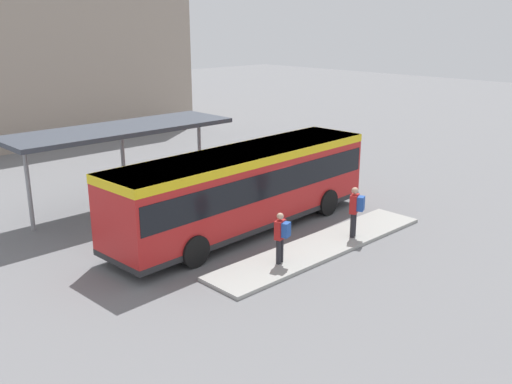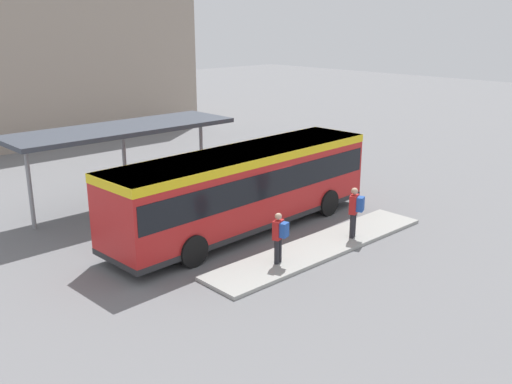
% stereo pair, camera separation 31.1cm
% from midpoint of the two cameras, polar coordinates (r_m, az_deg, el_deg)
% --- Properties ---
extents(ground_plane, '(120.00, 120.00, 0.00)m').
position_cam_midpoint_polar(ground_plane, '(21.34, -1.51, -3.78)').
color(ground_plane, slate).
extents(curb_island, '(9.39, 1.80, 0.12)m').
position_cam_midpoint_polar(curb_island, '(19.77, 6.13, -5.41)').
color(curb_island, '#9E9E99').
rests_on(curb_island, ground_plane).
extents(city_bus, '(11.34, 3.04, 3.01)m').
position_cam_midpoint_polar(city_bus, '(20.80, -1.53, 0.78)').
color(city_bus, red).
rests_on(city_bus, ground_plane).
extents(pedestrian_waiting, '(0.53, 0.57, 1.82)m').
position_cam_midpoint_polar(pedestrian_waiting, '(20.27, 9.48, -1.66)').
color(pedestrian_waiting, '#232328').
rests_on(pedestrian_waiting, curb_island).
extents(pedestrian_companion, '(0.46, 0.50, 1.67)m').
position_cam_midpoint_polar(pedestrian_companion, '(17.86, 2.04, -4.29)').
color(pedestrian_companion, '#232328').
rests_on(pedestrian_companion, curb_island).
extents(bicycle_blue, '(0.48, 1.55, 0.68)m').
position_cam_midpoint_polar(bicycle_blue, '(29.40, 7.77, 2.53)').
color(bicycle_blue, black).
rests_on(bicycle_blue, ground_plane).
extents(bicycle_red, '(0.48, 1.62, 0.70)m').
position_cam_midpoint_polar(bicycle_red, '(30.08, 6.71, 2.92)').
color(bicycle_red, black).
rests_on(bicycle_red, ground_plane).
extents(station_shelter, '(9.32, 3.00, 3.40)m').
position_cam_midpoint_polar(station_shelter, '(23.73, -13.71, 5.95)').
color(station_shelter, '#383D47').
rests_on(station_shelter, ground_plane).
extents(station_building, '(20.64, 13.84, 10.91)m').
position_cam_midpoint_polar(station_building, '(43.29, -23.84, 12.69)').
color(station_building, gray).
rests_on(station_building, ground_plane).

